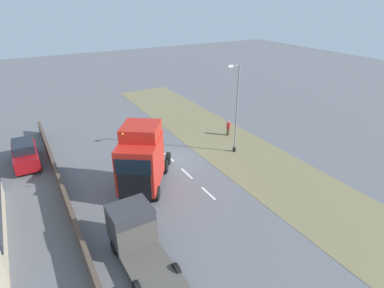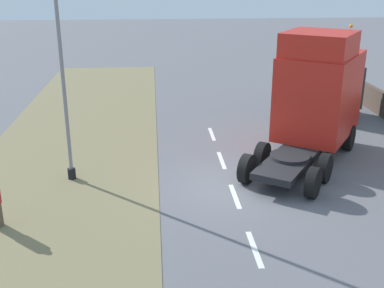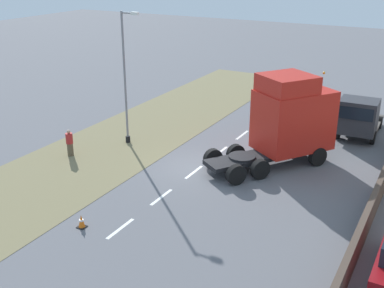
# 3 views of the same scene
# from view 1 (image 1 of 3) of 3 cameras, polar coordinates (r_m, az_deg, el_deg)

# --- Properties ---
(ground_plane) EXTENTS (120.00, 120.00, 0.00)m
(ground_plane) POSITION_cam_1_polar(r_m,az_deg,el_deg) (27.25, -3.46, -2.94)
(ground_plane) COLOR slate
(ground_plane) RESTS_ON ground
(grass_verge) EXTENTS (7.00, 44.00, 0.01)m
(grass_verge) POSITION_cam_1_polar(r_m,az_deg,el_deg) (30.05, 6.85, -0.27)
(grass_verge) COLOR olive
(grass_verge) RESTS_ON ground
(lane_markings) EXTENTS (0.16, 14.60, 0.00)m
(lane_markings) POSITION_cam_1_polar(r_m,az_deg,el_deg) (27.81, -4.10, -2.35)
(lane_markings) COLOR white
(lane_markings) RESTS_ON ground
(boundary_wall) EXTENTS (0.25, 24.00, 1.22)m
(boundary_wall) POSITION_cam_1_polar(r_m,az_deg,el_deg) (24.92, -22.49, -6.26)
(boundary_wall) COLOR #4C3D33
(boundary_wall) RESTS_ON ground
(lorry_cab) EXTENTS (5.94, 7.03, 5.04)m
(lorry_cab) POSITION_cam_1_polar(r_m,az_deg,el_deg) (22.36, -8.94, -2.72)
(lorry_cab) COLOR black
(lorry_cab) RESTS_ON ground
(flatbed_truck) EXTENTS (2.41, 5.38, 2.63)m
(flatbed_truck) POSITION_cam_1_polar(r_m,az_deg,el_deg) (17.87, -10.23, -14.97)
(flatbed_truck) COLOR #333338
(flatbed_truck) RESTS_ON ground
(parked_car) EXTENTS (1.96, 4.58, 1.98)m
(parked_car) POSITION_cam_1_polar(r_m,az_deg,el_deg) (29.52, -27.55, -1.55)
(parked_car) COLOR maroon
(parked_car) RESTS_ON ground
(lamp_post) EXTENTS (1.26, 0.28, 7.78)m
(lamp_post) POSITION_cam_1_polar(r_m,az_deg,el_deg) (27.52, 7.78, 5.56)
(lamp_post) COLOR black
(lamp_post) RESTS_ON ground
(pedestrian) EXTENTS (0.39, 0.39, 1.54)m
(pedestrian) POSITION_cam_1_polar(r_m,az_deg,el_deg) (31.96, 6.49, 2.79)
(pedestrian) COLOR brown
(pedestrian) RESTS_ON ground
(traffic_cone_lead) EXTENTS (0.36, 0.36, 0.58)m
(traffic_cone_lead) POSITION_cam_1_polar(r_m,az_deg,el_deg) (34.16, -7.06, 3.41)
(traffic_cone_lead) COLOR black
(traffic_cone_lead) RESTS_ON ground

